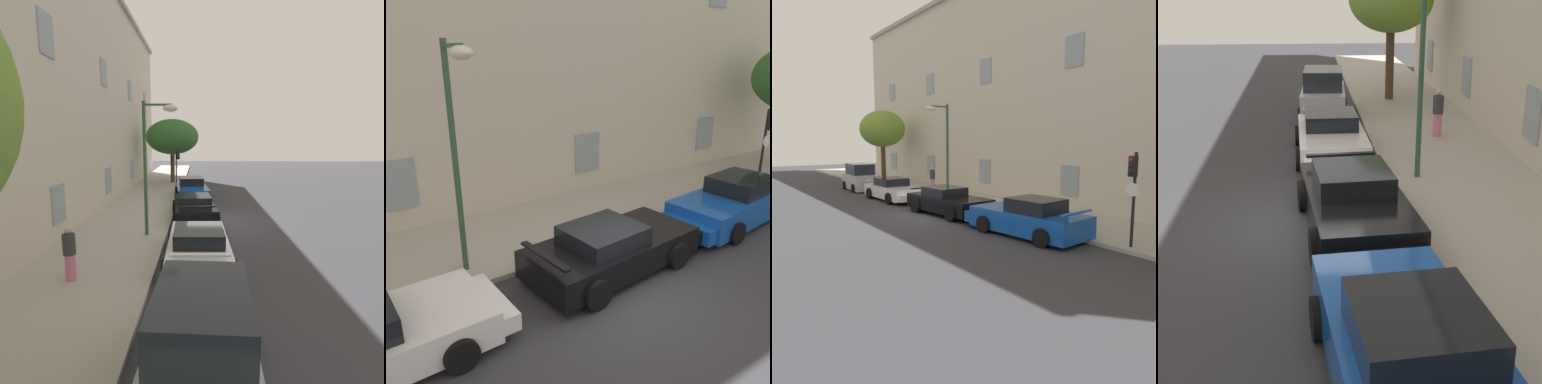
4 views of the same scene
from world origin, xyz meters
The scene contains 11 objects.
ground_plane centered at (0.00, 0.00, 0.00)m, with size 80.00×80.00×0.00m, color #333338.
sidewalk centered at (0.00, 4.13, 0.07)m, with size 60.00×4.16×0.14m, color #A8A399.
building_facade centered at (0.00, 7.88, 6.77)m, with size 42.86×3.86×13.51m.
sportscar_red_lead centered at (-5.13, 0.71, 0.58)m, with size 4.86×2.27×1.30m.
sportscar_yellow_flank centered at (0.61, 0.96, 0.60)m, with size 5.05×2.50×1.31m.
sportscar_white_middle centered at (5.52, 1.18, 0.63)m, with size 5.14×2.53×1.46m.
hatchback_parked centered at (-10.83, 0.64, 0.84)m, with size 3.79×1.99×1.89m.
tree_near_kerb centered at (12.87, 3.08, 4.18)m, with size 4.65×4.65×5.60m.
traffic_light centered at (9.15, 2.40, 2.25)m, with size 0.44×0.36×3.10m.
street_lamp centered at (-2.68, 2.44, 3.91)m, with size 0.44×1.42×5.43m.
pedestrian_admiring centered at (-6.94, 4.35, 0.95)m, with size 0.38×0.38×1.59m.
Camera 1 is at (-15.29, 0.69, 4.18)m, focal length 29.34 mm.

